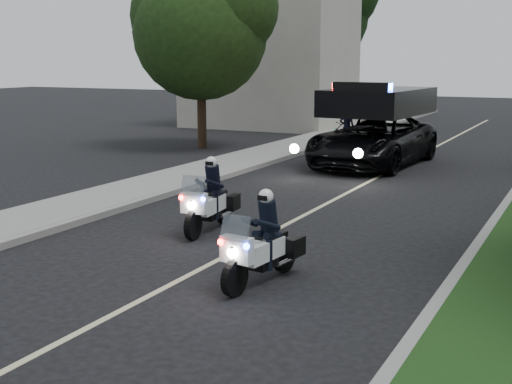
# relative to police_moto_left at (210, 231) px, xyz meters

# --- Properties ---
(ground) EXTENTS (120.00, 120.00, 0.00)m
(ground) POSITION_rel_police_moto_left_xyz_m (1.23, -4.52, 0.00)
(ground) COLOR black
(ground) RESTS_ON ground
(curb_right) EXTENTS (0.20, 60.00, 0.15)m
(curb_right) POSITION_rel_police_moto_left_xyz_m (5.33, 5.48, 0.07)
(curb_right) COLOR gray
(curb_right) RESTS_ON ground
(curb_left) EXTENTS (0.20, 60.00, 0.15)m
(curb_left) POSITION_rel_police_moto_left_xyz_m (-2.87, 5.48, 0.07)
(curb_left) COLOR gray
(curb_left) RESTS_ON ground
(sidewalk_left) EXTENTS (2.00, 60.00, 0.16)m
(sidewalk_left) POSITION_rel_police_moto_left_xyz_m (-3.97, 5.48, 0.08)
(sidewalk_left) COLOR gray
(sidewalk_left) RESTS_ON ground
(building_far) EXTENTS (8.00, 6.00, 7.00)m
(building_far) POSITION_rel_police_moto_left_xyz_m (-8.77, 21.48, 3.50)
(building_far) COLOR #A8A396
(building_far) RESTS_ON ground
(lane_marking) EXTENTS (0.12, 50.00, 0.01)m
(lane_marking) POSITION_rel_police_moto_left_xyz_m (1.23, 5.48, 0.00)
(lane_marking) COLOR #BFB78C
(lane_marking) RESTS_ON ground
(police_moto_left) EXTENTS (0.83, 1.91, 1.58)m
(police_moto_left) POSITION_rel_police_moto_left_xyz_m (0.00, 0.00, 0.00)
(police_moto_left) COLOR silver
(police_moto_left) RESTS_ON ground
(police_moto_right) EXTENTS (0.83, 1.87, 1.54)m
(police_moto_right) POSITION_rel_police_moto_left_xyz_m (2.50, -2.62, 0.00)
(police_moto_right) COLOR white
(police_moto_right) RESTS_ON ground
(police_suv) EXTENTS (3.29, 6.44, 3.05)m
(police_suv) POSITION_rel_police_moto_left_xyz_m (0.37, 10.40, 0.00)
(police_suv) COLOR black
(police_suv) RESTS_ON ground
(bicycle) EXTENTS (0.70, 1.93, 1.00)m
(bicycle) POSITION_rel_police_moto_left_xyz_m (-1.42, 12.82, 0.00)
(bicycle) COLOR black
(bicycle) RESTS_ON ground
(cyclist) EXTENTS (0.61, 0.45, 1.58)m
(cyclist) POSITION_rel_police_moto_left_xyz_m (-1.42, 12.82, 0.00)
(cyclist) COLOR black
(cyclist) RESTS_ON ground
(tree_left_near) EXTENTS (6.77, 6.77, 8.93)m
(tree_left_near) POSITION_rel_police_moto_left_xyz_m (-7.24, 11.82, 0.00)
(tree_left_near) COLOR #1E3A13
(tree_left_near) RESTS_ON ground
(tree_left_far) EXTENTS (8.79, 8.79, 12.02)m
(tree_left_far) POSITION_rel_police_moto_left_xyz_m (-8.40, 25.48, 0.00)
(tree_left_far) COLOR black
(tree_left_far) RESTS_ON ground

